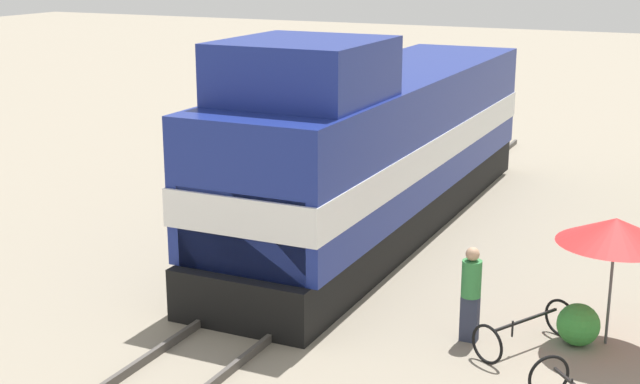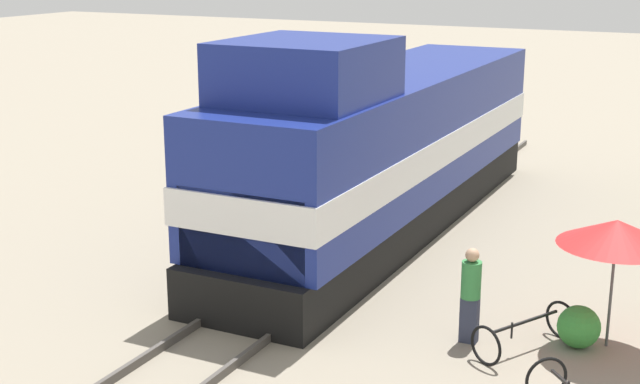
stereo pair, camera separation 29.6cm
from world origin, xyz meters
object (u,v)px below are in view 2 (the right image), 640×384
(vendor_umbrella, at_px, (617,233))
(person_bystander, at_px, (471,292))
(bicycle, at_px, (525,332))
(locomotive, at_px, (381,149))

(vendor_umbrella, bearing_deg, person_bystander, -157.62)
(vendor_umbrella, xyz_separation_m, person_bystander, (-2.15, -0.89, -1.10))
(vendor_umbrella, distance_m, bicycle, 2.22)
(person_bystander, bearing_deg, locomotive, 126.81)
(person_bystander, distance_m, bicycle, 1.10)
(locomotive, height_order, person_bystander, locomotive)
(locomotive, xyz_separation_m, bicycle, (4.72, -4.98, -1.68))
(vendor_umbrella, height_order, person_bystander, vendor_umbrella)
(locomotive, height_order, vendor_umbrella, locomotive)
(bicycle, bearing_deg, locomotive, 161.88)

